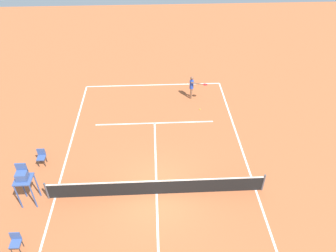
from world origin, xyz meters
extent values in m
plane|color=#AD5933|center=(0.00, 0.00, 0.00)|extent=(60.00, 60.00, 0.00)
cube|color=white|center=(0.00, -10.69, 0.00)|extent=(10.12, 0.10, 0.01)
cube|color=white|center=(-5.06, 0.00, 0.00)|extent=(0.10, 21.38, 0.01)
cube|color=white|center=(5.06, 0.00, 0.00)|extent=(0.10, 21.38, 0.01)
cube|color=white|center=(0.00, -5.88, 0.00)|extent=(7.59, 0.10, 0.01)
cube|color=white|center=(0.00, 0.00, 0.00)|extent=(0.10, 11.76, 0.01)
cylinder|color=#4C4C51|center=(-5.36, 0.00, 0.54)|extent=(0.10, 0.10, 1.07)
cylinder|color=#4C4C51|center=(5.36, 0.00, 0.54)|extent=(0.10, 0.10, 1.07)
cube|color=black|center=(0.00, 0.00, 0.46)|extent=(10.72, 0.03, 0.91)
cube|color=white|center=(0.00, 0.00, 0.93)|extent=(10.72, 0.04, 0.06)
cylinder|color=brown|center=(-2.70, -8.86, 0.40)|extent=(0.12, 0.12, 0.80)
cylinder|color=brown|center=(-2.64, -8.67, 0.40)|extent=(0.12, 0.12, 0.80)
cylinder|color=#2647B7|center=(-2.67, -8.77, 1.11)|extent=(0.28, 0.28, 0.63)
sphere|color=brown|center=(-2.67, -8.77, 1.61)|extent=(0.23, 0.23, 0.23)
cylinder|color=brown|center=(-2.73, -8.94, 1.15)|extent=(0.09, 0.09, 0.56)
cylinder|color=brown|center=(-2.87, -8.50, 1.35)|extent=(0.56, 0.26, 0.09)
cylinder|color=black|center=(-3.26, -8.37, 1.35)|extent=(0.26, 0.12, 0.04)
ellipsoid|color=red|center=(-3.53, -8.28, 1.35)|extent=(0.39, 0.37, 0.04)
sphere|color=#CCE033|center=(-3.12, -7.24, 0.03)|extent=(0.07, 0.07, 0.07)
cylinder|color=#38518C|center=(5.79, 0.53, 0.78)|extent=(0.07, 0.07, 1.55)
cylinder|color=#38518C|center=(6.49, 0.53, 0.78)|extent=(0.07, 0.07, 1.55)
cylinder|color=#38518C|center=(5.79, -0.17, 0.78)|extent=(0.07, 0.07, 1.55)
cylinder|color=#38518C|center=(6.49, -0.17, 0.78)|extent=(0.07, 0.07, 1.55)
cube|color=#38518C|center=(6.14, 0.18, 1.58)|extent=(0.80, 0.80, 0.06)
cube|color=#38518C|center=(6.14, 0.18, 1.81)|extent=(0.50, 0.44, 0.40)
cube|color=#38518C|center=(6.14, -0.02, 2.16)|extent=(0.50, 0.06, 0.50)
cylinder|color=#262626|center=(6.07, -2.25, 0.23)|extent=(0.04, 0.04, 0.45)
cylinder|color=#262626|center=(6.43, -2.25, 0.23)|extent=(0.04, 0.04, 0.45)
cylinder|color=#262626|center=(6.07, -2.60, 0.23)|extent=(0.04, 0.04, 0.45)
cylinder|color=#262626|center=(6.43, -2.60, 0.23)|extent=(0.04, 0.04, 0.45)
cube|color=#38518C|center=(6.25, -2.43, 0.48)|extent=(0.44, 0.44, 0.06)
cube|color=#38518C|center=(6.25, -2.65, 0.73)|extent=(0.44, 0.04, 0.44)
cylinder|color=#262626|center=(5.81, 2.99, 0.23)|extent=(0.04, 0.04, 0.45)
cylinder|color=#262626|center=(6.16, 2.99, 0.23)|extent=(0.04, 0.04, 0.45)
cylinder|color=#262626|center=(5.81, 2.63, 0.23)|extent=(0.04, 0.04, 0.45)
cylinder|color=#262626|center=(6.16, 2.63, 0.23)|extent=(0.04, 0.04, 0.45)
cube|color=#38518C|center=(5.99, 2.81, 0.48)|extent=(0.44, 0.44, 0.06)
cube|color=#38518C|center=(5.99, 2.59, 0.73)|extent=(0.44, 0.04, 0.44)
camera|label=1|loc=(-0.03, 10.85, 12.77)|focal=34.79mm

